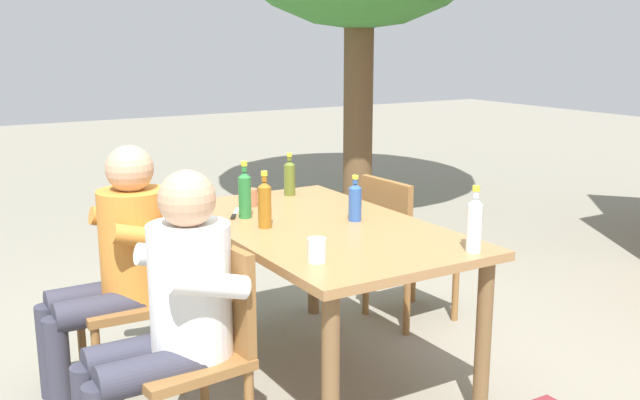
{
  "coord_description": "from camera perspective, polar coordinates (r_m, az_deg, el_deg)",
  "views": [
    {
      "loc": [
        2.89,
        -1.73,
        1.66
      ],
      "look_at": [
        0.0,
        0.0,
        0.9
      ],
      "focal_mm": 40.56,
      "sensor_mm": 36.0,
      "label": 1
    }
  ],
  "objects": [
    {
      "name": "bottle_blue",
      "position": [
        3.53,
        2.78,
        -0.1
      ],
      "size": [
        0.06,
        0.06,
        0.23
      ],
      "color": "#2D56A3",
      "rests_on": "dining_table"
    },
    {
      "name": "table_knife",
      "position": [
        3.69,
        -6.73,
        -1.11
      ],
      "size": [
        0.22,
        0.14,
        0.01
      ],
      "color": "silver",
      "rests_on": "dining_table"
    },
    {
      "name": "chair_near_right",
      "position": [
        2.95,
        -9.5,
        -10.87
      ],
      "size": [
        0.48,
        0.48,
        0.87
      ],
      "color": "olive",
      "rests_on": "ground_plane"
    },
    {
      "name": "bottle_green",
      "position": [
        3.6,
        -5.96,
        0.5
      ],
      "size": [
        0.06,
        0.06,
        0.29
      ],
      "color": "#287A38",
      "rests_on": "dining_table"
    },
    {
      "name": "person_in_white_shirt",
      "position": [
        2.85,
        -11.62,
        -8.23
      ],
      "size": [
        0.47,
        0.61,
        1.18
      ],
      "color": "white",
      "rests_on": "ground_plane"
    },
    {
      "name": "bottle_clear",
      "position": [
        3.08,
        12.09,
        -1.83
      ],
      "size": [
        0.06,
        0.06,
        0.28
      ],
      "color": "white",
      "rests_on": "dining_table"
    },
    {
      "name": "dining_table",
      "position": [
        3.51,
        0.0,
        -3.42
      ],
      "size": [
        1.63,
        0.95,
        0.78
      ],
      "color": "#A37547",
      "rests_on": "ground_plane"
    },
    {
      "name": "ground_plane",
      "position": [
        3.76,
        0.0,
        -13.51
      ],
      "size": [
        24.0,
        24.0,
        0.0
      ],
      "primitive_type": "plane",
      "color": "gray"
    },
    {
      "name": "cup_white",
      "position": [
        2.9,
        -0.26,
        -3.97
      ],
      "size": [
        0.08,
        0.08,
        0.1
      ],
      "primitive_type": "cylinder",
      "color": "white",
      "rests_on": "dining_table"
    },
    {
      "name": "chair_near_left",
      "position": [
        3.59,
        -13.78,
        -6.73
      ],
      "size": [
        0.46,
        0.46,
        0.87
      ],
      "color": "olive",
      "rests_on": "ground_plane"
    },
    {
      "name": "chair_far_left",
      "position": [
        4.27,
        6.42,
        -3.28
      ],
      "size": [
        0.46,
        0.46,
        0.87
      ],
      "color": "olive",
      "rests_on": "ground_plane"
    },
    {
      "name": "cup_terracotta",
      "position": [
        3.86,
        -5.57,
        0.2
      ],
      "size": [
        0.08,
        0.08,
        0.09
      ],
      "primitive_type": "cylinder",
      "color": "#BC6B47",
      "rests_on": "dining_table"
    },
    {
      "name": "bottle_amber",
      "position": [
        3.41,
        -4.39,
        -0.27
      ],
      "size": [
        0.06,
        0.06,
        0.27
      ],
      "color": "#996019",
      "rests_on": "dining_table"
    },
    {
      "name": "backpack_by_far_side",
      "position": [
        4.76,
        -9.52,
        -4.93
      ],
      "size": [
        0.29,
        0.21,
        0.48
      ],
      "color": "#2D4784",
      "rests_on": "ground_plane"
    },
    {
      "name": "person_in_plaid_shirt",
      "position": [
        3.51,
        -15.65,
        -4.39
      ],
      "size": [
        0.47,
        0.61,
        1.18
      ],
      "color": "orange",
      "rests_on": "ground_plane"
    },
    {
      "name": "bottle_olive",
      "position": [
        4.1,
        -2.42,
        1.82
      ],
      "size": [
        0.06,
        0.06,
        0.24
      ],
      "color": "#566623",
      "rests_on": "dining_table"
    }
  ]
}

